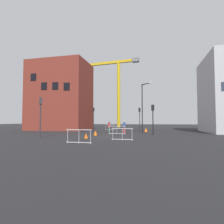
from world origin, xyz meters
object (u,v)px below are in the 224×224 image
(traffic_cone_on_verge, at_px, (86,136))
(pedestrian_waiting, at_px, (124,126))
(construction_crane, at_px, (117,82))
(traffic_cone_by_barrier, at_px, (95,133))
(streetlamp_tall, at_px, (143,104))
(traffic_cone_striped, at_px, (146,130))
(traffic_light_far, at_px, (94,115))
(pedestrian_walking, at_px, (109,126))
(traffic_light_verge, at_px, (153,115))
(traffic_light_crosswalk, at_px, (140,115))
(traffic_light_corner, at_px, (40,111))

(traffic_cone_on_verge, bearing_deg, pedestrian_waiting, 75.36)
(construction_crane, xyz_separation_m, traffic_cone_by_barrier, (3.37, -29.65, -12.53))
(streetlamp_tall, distance_m, traffic_cone_on_verge, 11.70)
(streetlamp_tall, xyz_separation_m, traffic_cone_striped, (0.22, 2.37, -3.89))
(construction_crane, bearing_deg, traffic_light_far, -94.45)
(pedestrian_walking, relative_size, traffic_cone_on_verge, 3.06)
(pedestrian_walking, height_order, pedestrian_waiting, pedestrian_waiting)
(construction_crane, xyz_separation_m, traffic_light_far, (-1.30, -16.71, -9.95))
(streetlamp_tall, bearing_deg, pedestrian_walking, -170.69)
(streetlamp_tall, xyz_separation_m, traffic_light_verge, (1.35, -3.75, -1.71))
(traffic_light_crosswalk, height_order, pedestrian_walking, traffic_light_crosswalk)
(traffic_light_far, distance_m, traffic_light_crosswalk, 8.80)
(traffic_light_crosswalk, distance_m, traffic_cone_by_barrier, 13.49)
(pedestrian_walking, distance_m, traffic_cone_striped, 6.02)
(traffic_light_far, distance_m, traffic_cone_by_barrier, 14.00)
(construction_crane, bearing_deg, pedestrian_waiting, -76.39)
(traffic_cone_striped, bearing_deg, traffic_light_corner, -125.26)
(traffic_light_far, bearing_deg, traffic_cone_by_barrier, -70.14)
(construction_crane, xyz_separation_m, traffic_cone_striped, (8.77, -21.16, -12.50))
(traffic_light_corner, bearing_deg, pedestrian_walking, 66.93)
(traffic_light_crosswalk, bearing_deg, pedestrian_waiting, -101.39)
(traffic_light_verge, height_order, traffic_cone_striped, traffic_light_verge)
(traffic_light_crosswalk, bearing_deg, pedestrian_walking, -117.56)
(streetlamp_tall, relative_size, traffic_light_verge, 1.92)
(traffic_light_crosswalk, bearing_deg, traffic_light_verge, -76.70)
(streetlamp_tall, xyz_separation_m, traffic_light_crosswalk, (-1.07, 6.48, -1.47))
(pedestrian_walking, xyz_separation_m, pedestrian_waiting, (2.27, -0.31, 0.07))
(traffic_light_crosswalk, relative_size, traffic_cone_striped, 6.04)
(traffic_light_corner, xyz_separation_m, traffic_cone_striped, (9.40, 13.29, -2.38))
(pedestrian_waiting, bearing_deg, traffic_light_corner, -123.84)
(traffic_cone_on_verge, relative_size, traffic_cone_by_barrier, 0.90)
(traffic_light_verge, relative_size, traffic_cone_striped, 5.47)
(traffic_cone_by_barrier, height_order, traffic_cone_striped, traffic_cone_striped)
(traffic_light_verge, bearing_deg, traffic_cone_by_barrier, -160.08)
(construction_crane, distance_m, streetlamp_tall, 26.47)
(traffic_light_crosswalk, bearing_deg, traffic_cone_by_barrier, -108.09)
(traffic_light_far, height_order, traffic_light_crosswalk, traffic_light_far)
(pedestrian_walking, bearing_deg, traffic_cone_by_barrier, -93.42)
(traffic_light_crosswalk, distance_m, pedestrian_walking, 8.40)
(streetlamp_tall, bearing_deg, traffic_cone_striped, 84.75)
(traffic_light_verge, distance_m, pedestrian_waiting, 4.98)
(traffic_light_corner, relative_size, traffic_cone_striped, 5.96)
(streetlamp_tall, distance_m, traffic_light_verge, 4.34)
(construction_crane, bearing_deg, pedestrian_walking, -81.37)
(traffic_light_corner, relative_size, pedestrian_waiting, 2.31)
(traffic_light_corner, relative_size, pedestrian_walking, 2.46)
(construction_crane, height_order, traffic_cone_on_verge, construction_crane)
(traffic_light_far, bearing_deg, construction_crane, 85.55)
(pedestrian_walking, xyz_separation_m, traffic_cone_on_verge, (-0.02, -9.07, -0.70))
(pedestrian_waiting, xyz_separation_m, traffic_cone_by_barrier, (-2.59, -5.02, -0.74))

